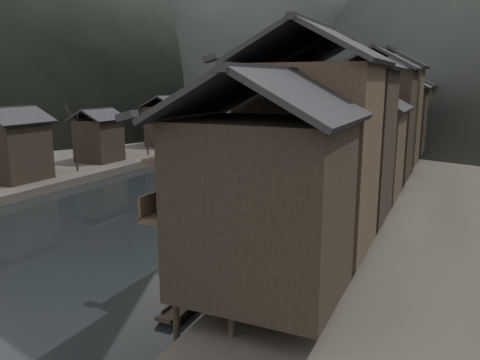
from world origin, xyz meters
The scene contains 12 objects.
water centered at (0.00, 0.00, 0.00)m, with size 300.00×300.00×0.00m, color black.
left_bank centered at (-35.00, 40.00, 0.60)m, with size 40.00×200.00×1.20m, color #2D2823.
stilt_houses centered at (17.28, 19.14, 8.95)m, with size 9.00×67.60×15.87m.
left_houses centered at (-20.50, 20.12, 5.66)m, with size 8.10×53.20×8.73m.
bare_trees centered at (-17.00, 16.13, 6.24)m, with size 3.62×59.33×7.24m.
moored_sampans centered at (12.11, 18.46, 0.20)m, with size 3.04×54.31×0.47m.
midriver_boats centered at (-0.92, 39.43, 0.20)m, with size 6.98×14.18×0.45m.
stone_bridge centered at (0.00, 72.00, 5.11)m, with size 40.00×6.00×9.00m.
hero_sampan centered at (9.71, 0.16, 0.20)m, with size 1.66×4.89×0.43m.
cargo_heap centered at (9.67, 0.38, 0.75)m, with size 1.06×1.39×0.64m, color black.
boatman centered at (9.96, -1.51, 1.21)m, with size 0.57×0.37×1.56m, color #515053.
bamboo_pole centered at (10.16, -1.51, 3.61)m, with size 0.06×0.06×3.95m, color #8C7A51.
Camera 1 is at (24.86, -26.47, 12.04)m, focal length 35.00 mm.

